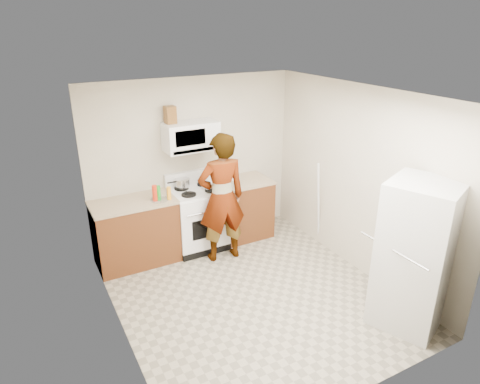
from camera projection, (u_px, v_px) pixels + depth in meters
floor at (253, 295)px, 5.40m from camera, size 3.60×3.60×0.00m
back_wall at (194, 162)px, 6.39m from camera, size 3.20×0.02×2.50m
right_wall at (358, 181)px, 5.64m from camera, size 0.02×3.60×2.50m
cabinet_left at (136, 233)px, 5.99m from camera, size 1.12×0.62×0.90m
counter_left at (133, 203)px, 5.81m from camera, size 1.14×0.64×0.03m
cabinet_right at (243, 209)px, 6.75m from camera, size 0.80×0.62×0.90m
counter_right at (243, 181)px, 6.57m from camera, size 0.82×0.64×0.03m
gas_range at (198, 217)px, 6.39m from camera, size 0.76×0.65×1.13m
microwave at (191, 136)px, 6.03m from camera, size 0.76×0.38×0.40m
person at (222, 198)px, 5.92m from camera, size 0.71×0.50×1.86m
fridge at (415, 256)px, 4.64m from camera, size 0.92×0.92×1.70m
kettle at (232, 174)px, 6.59m from camera, size 0.16×0.16×0.17m
jug at (170, 115)px, 5.84m from camera, size 0.15×0.15×0.24m
saucepan at (182, 183)px, 6.25m from camera, size 0.24×0.24×0.11m
tray at (212, 187)px, 6.26m from camera, size 0.27×0.19×0.05m
bottle_spray at (155, 193)px, 5.78m from camera, size 0.08×0.08×0.23m
bottle_hot_sauce at (169, 193)px, 5.84m from camera, size 0.07×0.07×0.18m
bottle_green_cap at (158, 193)px, 5.81m from camera, size 0.07×0.07×0.21m
pot_lid at (160, 200)px, 5.85m from camera, size 0.33×0.33×0.01m
broom at (318, 204)px, 6.38m from camera, size 0.26×0.18×1.34m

